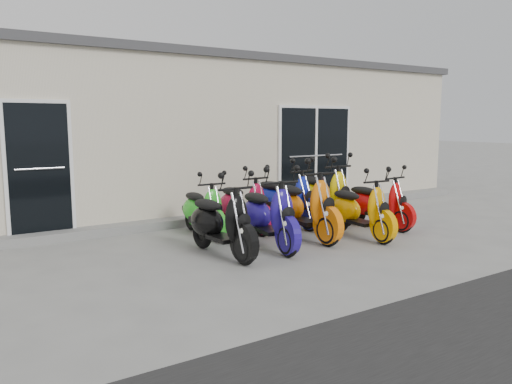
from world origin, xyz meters
TOP-DOWN VIEW (x-y plane):
  - ground at (0.00, 0.00)m, footprint 80.00×80.00m
  - building at (0.00, 5.20)m, footprint 14.00×6.00m
  - roof_cap at (0.00, 5.20)m, footprint 14.20×6.20m
  - front_step at (0.00, 2.02)m, footprint 14.00×0.40m
  - door_left at (-3.20, 2.17)m, footprint 1.07×0.08m
  - door_right at (2.60, 2.17)m, footprint 2.02×0.08m
  - scooter_front_black at (-1.19, -0.30)m, footprint 0.73×1.77m
  - scooter_front_blue at (-0.35, -0.28)m, footprint 0.83×1.85m
  - scooter_front_orange_a at (0.49, -0.08)m, footprint 0.69×1.90m
  - scooter_front_orange_b at (1.36, -0.54)m, footprint 0.71×1.70m
  - scooter_front_red at (2.21, -0.14)m, footprint 0.72×1.65m
  - scooter_back_green at (-0.82, 1.02)m, footprint 0.62×1.58m
  - scooter_back_red at (-0.02, 0.97)m, footprint 0.68×1.68m
  - scooter_back_blue at (0.86, 0.90)m, footprint 0.92×1.87m
  - scooter_back_yellow at (1.76, 0.86)m, footprint 0.80×1.92m

SIDE VIEW (x-z plane):
  - ground at x=0.00m, z-range 0.00..0.00m
  - front_step at x=0.00m, z-range 0.00..0.15m
  - scooter_back_green at x=-0.82m, z-range 0.00..1.16m
  - scooter_front_red at x=2.21m, z-range 0.00..1.19m
  - scooter_back_red at x=-0.02m, z-range 0.00..1.22m
  - scooter_front_orange_b at x=1.36m, z-range 0.00..1.23m
  - scooter_front_black at x=-1.19m, z-range 0.00..1.29m
  - scooter_back_blue at x=0.86m, z-range 0.00..1.32m
  - scooter_front_blue at x=-0.35m, z-range 0.00..1.33m
  - scooter_back_yellow at x=1.76m, z-range 0.00..1.39m
  - scooter_front_orange_a at x=0.49m, z-range 0.00..1.40m
  - door_left at x=-3.20m, z-range 0.15..2.37m
  - door_right at x=2.60m, z-range 0.15..2.37m
  - building at x=0.00m, z-range 0.00..3.20m
  - roof_cap at x=0.00m, z-range 3.20..3.36m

